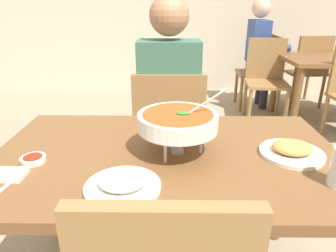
{
  "coord_description": "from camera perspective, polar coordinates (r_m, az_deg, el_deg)",
  "views": [
    {
      "loc": [
        0.01,
        -1.04,
        1.27
      ],
      "look_at": [
        0.0,
        0.15,
        0.78
      ],
      "focal_mm": 32.21,
      "sensor_mm": 36.0,
      "label": 1
    }
  ],
  "objects": [
    {
      "name": "dining_table_main",
      "position": [
        1.23,
        -0.09,
        -9.41
      ],
      "size": [
        1.35,
        0.82,
        0.73
      ],
      "color": "brown",
      "rests_on": "ground_plane"
    },
    {
      "name": "chair_diner_main",
      "position": [
        1.89,
        0.2,
        -1.14
      ],
      "size": [
        0.44,
        0.44,
        0.9
      ],
      "color": "olive",
      "rests_on": "ground_plane"
    },
    {
      "name": "diner_main",
      "position": [
        1.84,
        0.22,
        6.0
      ],
      "size": [
        0.4,
        0.45,
        1.31
      ],
      "color": "#2D2D38",
      "rests_on": "ground_plane"
    },
    {
      "name": "curry_bowl",
      "position": [
        1.12,
        1.86,
        0.79
      ],
      "size": [
        0.33,
        0.3,
        0.26
      ],
      "color": "silver",
      "rests_on": "dining_table_main"
    },
    {
      "name": "rice_plate",
      "position": [
        0.96,
        -8.59,
        -10.74
      ],
      "size": [
        0.24,
        0.24,
        0.06
      ],
      "color": "white",
      "rests_on": "dining_table_main"
    },
    {
      "name": "appetizer_plate",
      "position": [
        1.24,
        22.42,
        -4.28
      ],
      "size": [
        0.24,
        0.24,
        0.06
      ],
      "color": "white",
      "rests_on": "dining_table_main"
    },
    {
      "name": "sauce_dish",
      "position": [
        1.21,
        -24.17,
        -5.75
      ],
      "size": [
        0.09,
        0.09,
        0.02
      ],
      "color": "white",
      "rests_on": "dining_table_main"
    },
    {
      "name": "napkin_folded",
      "position": [
        1.15,
        -28.12,
        -8.1
      ],
      "size": [
        0.12,
        0.08,
        0.02
      ],
      "primitive_type": "cube",
      "rotation": [
        0.0,
        0.0,
        -0.03
      ],
      "color": "white",
      "rests_on": "dining_table_main"
    },
    {
      "name": "spoon_utensil",
      "position": [
        1.1,
        -27.87,
        -9.68
      ],
      "size": [
        0.04,
        0.17,
        0.01
      ],
      "primitive_type": "cube",
      "rotation": [
        0.0,
        0.0,
        -0.17
      ],
      "color": "silver",
      "rests_on": "dining_table_main"
    },
    {
      "name": "dining_table_far",
      "position": [
        3.71,
        28.19,
        9.47
      ],
      "size": [
        1.0,
        0.8,
        0.73
      ],
      "color": "brown",
      "rests_on": "ground_plane"
    },
    {
      "name": "chair_bg_left",
      "position": [
        3.99,
        17.64,
        10.48
      ],
      "size": [
        0.46,
        0.46,
        0.9
      ],
      "color": "olive",
      "rests_on": "ground_plane"
    },
    {
      "name": "chair_bg_right",
      "position": [
        4.2,
        24.91,
        10.03
      ],
      "size": [
        0.48,
        0.48,
        0.9
      ],
      "color": "olive",
      "rests_on": "ground_plane"
    },
    {
      "name": "chair_bg_corner",
      "position": [
        3.57,
        18.06,
        9.13
      ],
      "size": [
        0.48,
        0.48,
        0.9
      ],
      "color": "olive",
      "rests_on": "ground_plane"
    },
    {
      "name": "patron_bg_left",
      "position": [
        3.96,
        17.07,
        13.95
      ],
      "size": [
        0.45,
        0.4,
        1.31
      ],
      "color": "#2D2D38",
      "rests_on": "ground_plane"
    }
  ]
}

